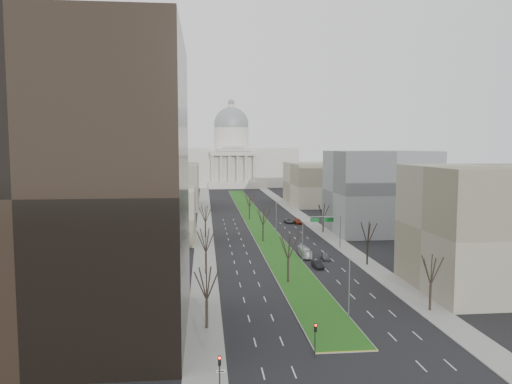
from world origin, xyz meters
TOP-DOWN VIEW (x-y plane):
  - ground at (0.00, 120.00)m, footprint 600.00×600.00m
  - median at (0.00, 118.99)m, footprint 8.00×222.03m
  - sidewalk_left at (-17.50, 95.00)m, footprint 5.00×330.00m
  - sidewalk_right at (17.50, 95.00)m, footprint 5.00×330.00m
  - capitol at (0.00, 269.59)m, footprint 80.00×46.00m
  - building_glass_tower at (-37.00, 18.00)m, footprint 34.00×30.00m
  - building_beige_left at (-33.00, 85.00)m, footprint 26.00×22.00m
  - building_tan_right at (33.00, 32.00)m, footprint 26.00×24.00m
  - building_grey_right at (34.00, 92.00)m, footprint 28.00×26.00m
  - building_far_left at (-35.00, 160.00)m, footprint 30.00×40.00m
  - building_far_right at (35.00, 165.00)m, footprint 30.00×40.00m
  - tree_left_near at (-17.20, 18.00)m, footprint 5.10×5.10m
  - tree_left_mid at (-17.20, 48.00)m, footprint 5.40×5.40m
  - tree_left_far at (-17.20, 88.00)m, footprint 5.28×5.28m
  - tree_right_near at (17.20, 22.00)m, footprint 5.16×5.16m
  - tree_right_mid at (17.20, 52.00)m, footprint 5.52×5.52m
  - tree_right_far at (17.20, 92.00)m, footprint 5.04×5.04m
  - tree_median_a at (-2.00, 40.00)m, footprint 5.40×5.40m
  - tree_median_b at (-2.00, 80.00)m, footprint 5.40×5.40m
  - tree_median_c at (-2.00, 120.00)m, footprint 5.40×5.40m
  - streetlamp_median_a at (3.76, 20.00)m, footprint 1.90×0.20m
  - streetlamp_median_b at (3.76, 55.00)m, footprint 1.90×0.20m
  - streetlamp_median_c at (3.76, 95.00)m, footprint 1.90×0.20m
  - traffic_signal_left at (-16.00, -1.07)m, footprint 0.32×0.41m
  - traffic_signal_median at (-4.30, 6.93)m, footprint 0.32×0.41m
  - mast_arm_signs at (13.49, 70.03)m, footprint 9.12×0.24m
  - car_grey_near at (9.56, 58.02)m, footprint 1.88×4.23m
  - car_black at (6.05, 50.69)m, footprint 1.89×4.73m
  - car_red at (13.03, 109.46)m, footprint 2.35×5.44m
  - car_grey_far at (10.31, 111.43)m, footprint 3.01×5.16m
  - box_van at (5.50, 61.29)m, footprint 1.85×7.82m

SIDE VIEW (x-z plane):
  - ground at x=0.00m, z-range 0.00..0.00m
  - sidewalk_left at x=-17.50m, z-range 0.00..0.15m
  - sidewalk_right at x=17.50m, z-range 0.00..0.15m
  - median at x=0.00m, z-range 0.00..0.20m
  - car_grey_far at x=10.31m, z-range 0.00..1.35m
  - car_grey_near at x=9.56m, z-range 0.00..1.41m
  - car_black at x=6.05m, z-range 0.00..1.53m
  - car_red at x=13.03m, z-range 0.00..1.56m
  - box_van at x=5.50m, z-range 0.00..2.18m
  - traffic_signal_left at x=-16.00m, z-range 0.64..4.94m
  - traffic_signal_median at x=-4.30m, z-range 0.64..4.94m
  - streetlamp_median_a at x=3.76m, z-range 0.23..9.39m
  - streetlamp_median_b at x=3.76m, z-range 0.23..9.39m
  - streetlamp_median_c at x=3.76m, z-range 0.23..9.39m
  - mast_arm_signs at x=13.49m, z-range 2.06..10.15m
  - tree_right_far at x=17.20m, z-range 1.99..11.07m
  - tree_left_near at x=-17.20m, z-range 2.02..11.20m
  - tree_right_near at x=17.20m, z-range 2.04..11.33m
  - tree_left_far at x=-17.20m, z-range 2.09..11.59m
  - tree_left_mid at x=-17.20m, z-range 2.14..11.86m
  - tree_median_a at x=-2.00m, z-range 2.14..11.86m
  - tree_median_b at x=-2.00m, z-range 2.14..11.86m
  - tree_median_c at x=-2.00m, z-range 2.14..11.86m
  - building_beige_left at x=-33.00m, z-range 0.00..14.00m
  - tree_right_mid at x=17.20m, z-range 2.19..12.12m
  - building_far_left at x=-35.00m, z-range 0.00..18.00m
  - building_far_right at x=35.00m, z-range 0.00..18.00m
  - building_tan_right at x=33.00m, z-range 0.00..22.00m
  - building_grey_right at x=34.00m, z-range 0.00..24.00m
  - capitol at x=0.00m, z-range -11.19..43.81m
  - building_glass_tower at x=-37.00m, z-range 0.00..40.00m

